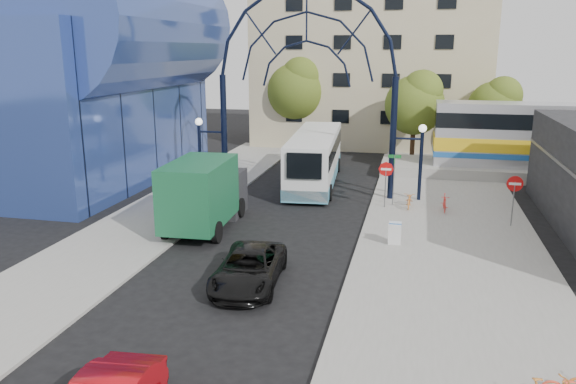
% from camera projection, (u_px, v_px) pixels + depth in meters
% --- Properties ---
extents(ground, '(120.00, 120.00, 0.00)m').
position_uv_depth(ground, '(229.00, 290.00, 20.27)').
color(ground, black).
rests_on(ground, ground).
extents(sidewalk_east, '(8.00, 56.00, 0.12)m').
position_uv_depth(sidewalk_east, '(453.00, 267.00, 22.28)').
color(sidewalk_east, gray).
rests_on(sidewalk_east, ground).
extents(plaza_west, '(5.00, 50.00, 0.12)m').
position_uv_depth(plaza_west, '(142.00, 227.00, 27.34)').
color(plaza_west, gray).
rests_on(plaza_west, ground).
extents(gateway_arch, '(13.64, 0.44, 12.10)m').
position_uv_depth(gateway_arch, '(306.00, 47.00, 31.37)').
color(gateway_arch, black).
rests_on(gateway_arch, ground).
extents(stop_sign, '(0.80, 0.07, 2.50)m').
position_uv_depth(stop_sign, '(386.00, 173.00, 30.05)').
color(stop_sign, slate).
rests_on(stop_sign, sidewalk_east).
extents(do_not_enter_sign, '(0.76, 0.07, 2.48)m').
position_uv_depth(do_not_enter_sign, '(514.00, 189.00, 26.81)').
color(do_not_enter_sign, slate).
rests_on(do_not_enter_sign, sidewalk_east).
extents(street_name_sign, '(0.70, 0.70, 2.80)m').
position_uv_depth(street_name_sign, '(394.00, 169.00, 30.50)').
color(street_name_sign, slate).
rests_on(street_name_sign, sidewalk_east).
extents(sandwich_board, '(0.55, 0.61, 0.99)m').
position_uv_depth(sandwich_board, '(395.00, 231.00, 24.50)').
color(sandwich_board, white).
rests_on(sandwich_board, sidewalk_east).
extents(transit_hall, '(16.50, 18.00, 14.50)m').
position_uv_depth(transit_hall, '(76.00, 77.00, 36.12)').
color(transit_hall, '#2D4389').
rests_on(transit_hall, ground).
extents(apartment_block, '(20.00, 12.10, 14.00)m').
position_uv_depth(apartment_block, '(373.00, 65.00, 51.11)').
color(apartment_block, tan).
rests_on(apartment_block, ground).
extents(tree_north_a, '(4.48, 4.48, 7.00)m').
position_uv_depth(tree_north_a, '(416.00, 102.00, 42.26)').
color(tree_north_a, '#382314').
rests_on(tree_north_a, ground).
extents(tree_north_b, '(5.12, 5.12, 8.00)m').
position_uv_depth(tree_north_b, '(298.00, 87.00, 48.06)').
color(tree_north_b, '#382314').
rests_on(tree_north_b, ground).
extents(tree_north_c, '(4.16, 4.16, 6.50)m').
position_uv_depth(tree_north_c, '(497.00, 105.00, 42.92)').
color(tree_north_c, '#382314').
rests_on(tree_north_c, ground).
extents(city_bus, '(3.57, 12.00, 3.25)m').
position_uv_depth(city_bus, '(315.00, 157.00, 36.11)').
color(city_bus, silver).
rests_on(city_bus, ground).
extents(green_truck, '(2.90, 6.91, 3.43)m').
position_uv_depth(green_truck, '(206.00, 193.00, 27.07)').
color(green_truck, black).
rests_on(green_truck, ground).
extents(black_suv, '(2.59, 4.98, 1.34)m').
position_uv_depth(black_suv, '(249.00, 268.00, 20.56)').
color(black_suv, black).
rests_on(black_suv, ground).
extents(bike_near_a, '(0.61, 1.65, 0.86)m').
position_uv_depth(bike_near_a, '(409.00, 200.00, 30.36)').
color(bike_near_a, orange).
rests_on(bike_near_a, sidewalk_east).
extents(bike_near_b, '(0.45, 1.49, 0.89)m').
position_uv_depth(bike_near_b, '(445.00, 203.00, 29.68)').
color(bike_near_b, red).
rests_on(bike_near_b, sidewalk_east).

